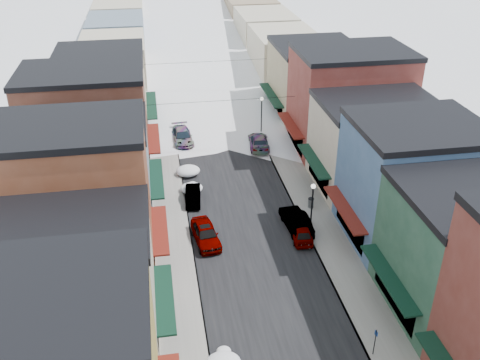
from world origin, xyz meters
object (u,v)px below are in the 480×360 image
object	(u,v)px
trash_can	(311,203)
streetlamp_near	(312,203)
car_silver_sedan	(206,234)
car_dark_hatch	(193,196)
car_green_sedan	(296,221)

from	to	relation	value
trash_can	streetlamp_near	xyz separation A→B (m)	(-1.29, -4.20, 2.61)
trash_can	car_silver_sedan	bearing A→B (deg)	-160.25
car_dark_hatch	trash_can	distance (m)	11.22
car_silver_sedan	trash_can	bearing A→B (deg)	12.48
car_silver_sedan	car_dark_hatch	bearing A→B (deg)	86.64
car_silver_sedan	car_dark_hatch	size ratio (longest dim) A/B	1.20
car_green_sedan	car_silver_sedan	bearing A→B (deg)	0.53
car_dark_hatch	trash_can	xyz separation A→B (m)	(10.79, -3.10, -0.03)
trash_can	streetlamp_near	bearing A→B (deg)	-107.02
streetlamp_near	car_green_sedan	bearing A→B (deg)	129.00
trash_can	streetlamp_near	size ratio (longest dim) A/B	0.19
streetlamp_near	car_silver_sedan	bearing A→B (deg)	176.88
car_dark_hatch	streetlamp_near	bearing A→B (deg)	-32.02
trash_can	car_dark_hatch	bearing A→B (deg)	163.97
car_silver_sedan	car_green_sedan	xyz separation A→B (m)	(8.08, 0.68, 0.00)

